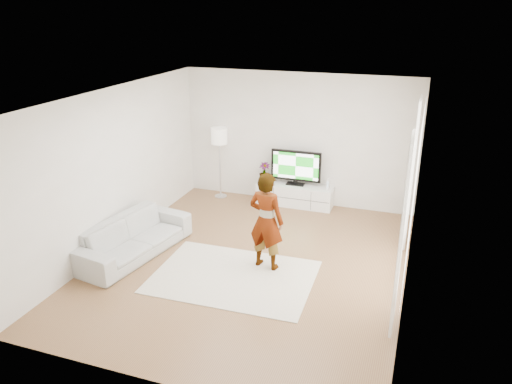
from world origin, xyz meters
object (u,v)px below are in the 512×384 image
(rug, at_px, (233,277))
(player, at_px, (266,221))
(television, at_px, (296,166))
(floor_lamp, at_px, (219,139))
(media_console, at_px, (295,195))
(sofa, at_px, (133,237))

(rug, distance_m, player, 1.03)
(television, xyz_separation_m, floor_lamp, (-1.71, -0.09, 0.47))
(player, height_order, floor_lamp, player)
(media_console, xyz_separation_m, floor_lamp, (-1.71, -0.06, 1.11))
(television, bearing_deg, floor_lamp, -176.90)
(television, height_order, sofa, television)
(rug, relative_size, player, 1.54)
(rug, relative_size, floor_lamp, 1.60)
(player, bearing_deg, television, -74.73)
(rug, bearing_deg, floor_lamp, 116.22)
(media_console, height_order, television, television)
(rug, relative_size, sofa, 1.14)
(sofa, bearing_deg, rug, -85.11)
(television, xyz_separation_m, player, (0.26, -2.81, -0.04))
(television, bearing_deg, media_console, -90.00)
(sofa, relative_size, floor_lamp, 1.40)
(media_console, relative_size, player, 1.00)
(television, relative_size, floor_lamp, 0.68)
(player, bearing_deg, media_console, -74.67)
(player, relative_size, floor_lamp, 1.04)
(player, bearing_deg, sofa, 18.07)
(media_console, xyz_separation_m, television, (0.00, 0.03, 0.64))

